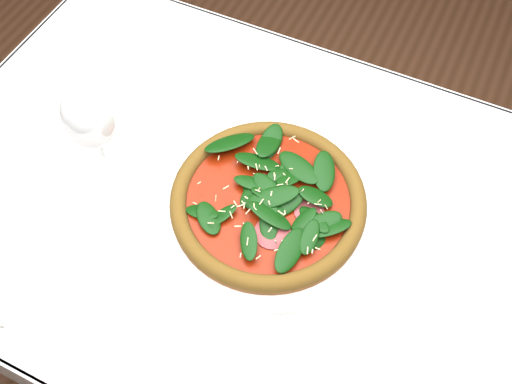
% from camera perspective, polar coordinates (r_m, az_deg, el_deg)
% --- Properties ---
extents(ground, '(6.00, 6.00, 0.00)m').
position_cam_1_polar(ground, '(1.66, -0.31, -14.68)').
color(ground, brown).
rests_on(ground, ground).
extents(dining_table, '(1.21, 0.81, 0.75)m').
position_cam_1_polar(dining_table, '(1.06, -0.47, -4.02)').
color(dining_table, silver).
rests_on(dining_table, ground).
extents(plate, '(0.38, 0.38, 0.02)m').
position_cam_1_polar(plate, '(0.97, 1.21, -1.38)').
color(plate, white).
rests_on(plate, dining_table).
extents(pizza, '(0.39, 0.39, 0.04)m').
position_cam_1_polar(pizza, '(0.95, 1.23, -0.70)').
color(pizza, brown).
rests_on(pizza, plate).
extents(wine_glass, '(0.09, 0.09, 0.22)m').
position_cam_1_polar(wine_glass, '(0.92, -16.23, 6.95)').
color(wine_glass, white).
rests_on(wine_glass, dining_table).
extents(saucer_far, '(0.15, 0.15, 0.01)m').
position_cam_1_polar(saucer_far, '(1.06, 24.21, -1.14)').
color(saucer_far, white).
rests_on(saucer_far, dining_table).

